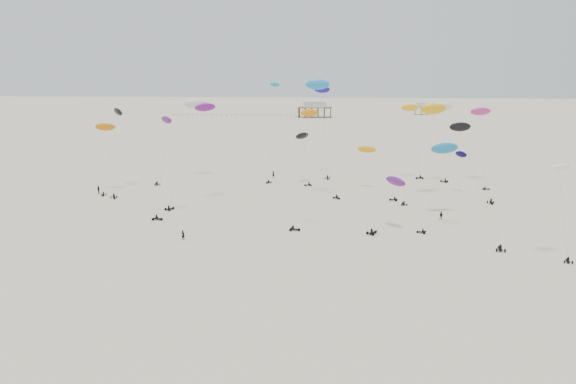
# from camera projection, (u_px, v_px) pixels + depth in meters

# --- Properties ---
(ground_plane) EXTENTS (900.00, 900.00, 0.00)m
(ground_plane) POSITION_uv_depth(u_px,v_px,m) (319.00, 148.00, 207.51)
(ground_plane) COLOR beige
(pavilion_main) EXTENTS (21.00, 13.00, 9.80)m
(pavilion_main) POSITION_uv_depth(u_px,v_px,m) (315.00, 111.00, 353.62)
(pavilion_main) COLOR brown
(pavilion_main) RESTS_ON ground
(pavilion_small) EXTENTS (9.00, 7.00, 8.00)m
(pavilion_small) POSITION_uv_depth(u_px,v_px,m) (422.00, 110.00, 375.95)
(pavilion_small) COLOR brown
(pavilion_small) RESTS_ON ground
(pier_fence) EXTENTS (80.20, 0.20, 1.50)m
(pier_fence) POSITION_uv_depth(u_px,v_px,m) (234.00, 116.00, 359.56)
(pier_fence) COLOR black
(pier_fence) RESTS_ON ground
(rig_0) EXTENTS (5.35, 12.65, 24.41)m
(rig_0) POSITION_uv_depth(u_px,v_px,m) (323.00, 113.00, 150.65)
(rig_0) COLOR black
(rig_0) RESTS_ON ground
(rig_1) EXTENTS (4.07, 5.66, 14.44)m
(rig_1) POSITION_uv_depth(u_px,v_px,m) (562.00, 195.00, 82.23)
(rig_1) COLOR black
(rig_1) RESTS_ON ground
(rig_2) EXTENTS (9.02, 15.78, 16.72)m
(rig_2) POSITION_uv_depth(u_px,v_px,m) (372.00, 158.00, 131.36)
(rig_2) COLOR black
(rig_2) RESTS_ON ground
(rig_3) EXTENTS (3.32, 13.88, 25.81)m
(rig_3) POSITION_uv_depth(u_px,v_px,m) (272.00, 121.00, 145.07)
(rig_3) COLOR black
(rig_3) RESTS_ON ground
(rig_4) EXTENTS (8.38, 11.13, 17.04)m
(rig_4) POSITION_uv_depth(u_px,v_px,m) (107.00, 142.00, 128.51)
(rig_4) COLOR black
(rig_4) RESTS_ON ground
(rig_5) EXTENTS (7.50, 8.20, 10.04)m
(rig_5) POSITION_uv_depth(u_px,v_px,m) (390.00, 193.00, 97.93)
(rig_5) COLOR black
(rig_5) RESTS_ON ground
(rig_6) EXTENTS (4.64, 14.48, 20.35)m
(rig_6) POSITION_uv_depth(u_px,v_px,m) (116.00, 123.00, 132.57)
(rig_6) COLOR black
(rig_6) RESTS_ON ground
(rig_7) EXTENTS (5.08, 3.59, 21.27)m
(rig_7) POSITION_uv_depth(u_px,v_px,m) (302.00, 167.00, 97.12)
(rig_7) COLOR black
(rig_7) RESTS_ON ground
(rig_8) EXTENTS (11.32, 17.05, 23.18)m
(rig_8) POSITION_uv_depth(u_px,v_px,m) (192.00, 112.00, 146.64)
(rig_8) COLOR black
(rig_8) RESTS_ON ground
(rig_9) EXTENTS (6.96, 3.76, 19.70)m
(rig_9) POSITION_uv_depth(u_px,v_px,m) (412.00, 123.00, 145.28)
(rig_9) COLOR black
(rig_9) RESTS_ON ground
(rig_11) EXTENTS (3.66, 9.26, 19.24)m
(rig_11) POSITION_uv_depth(u_px,v_px,m) (163.00, 158.00, 107.20)
(rig_11) COLOR black
(rig_11) RESTS_ON ground
(rig_12) EXTENTS (5.12, 7.21, 13.05)m
(rig_12) POSITION_uv_depth(u_px,v_px,m) (303.00, 145.00, 139.11)
(rig_12) COLOR black
(rig_12) RESTS_ON ground
(rig_13) EXTENTS (9.61, 17.55, 19.37)m
(rig_13) POSITION_uv_depth(u_px,v_px,m) (443.00, 154.00, 107.20)
(rig_13) COLOR black
(rig_13) RESTS_ON ground
(rig_14) EXTENTS (5.90, 15.08, 20.63)m
(rig_14) POSITION_uv_depth(u_px,v_px,m) (481.00, 118.00, 141.13)
(rig_14) COLOR black
(rig_14) RESTS_ON ground
(rig_15) EXTENTS (11.06, 14.77, 22.52)m
(rig_15) POSITION_uv_depth(u_px,v_px,m) (431.00, 116.00, 123.47)
(rig_15) COLOR black
(rig_15) RESTS_ON ground
(rig_16) EXTENTS (8.89, 14.52, 22.30)m
(rig_16) POSITION_uv_depth(u_px,v_px,m) (198.00, 127.00, 118.08)
(rig_16) COLOR black
(rig_16) RESTS_ON ground
(rig_17) EXTENTS (5.86, 4.17, 20.45)m
(rig_17) POSITION_uv_depth(u_px,v_px,m) (443.00, 117.00, 140.13)
(rig_17) COLOR black
(rig_17) RESTS_ON ground
(rig_18) EXTENTS (6.80, 14.74, 14.69)m
(rig_18) POSITION_uv_depth(u_px,v_px,m) (474.00, 175.00, 124.34)
(rig_18) COLOR black
(rig_18) RESTS_ON ground
(rig_19) EXTENTS (8.61, 6.42, 26.03)m
(rig_19) POSITION_uv_depth(u_px,v_px,m) (320.00, 99.00, 122.99)
(rig_19) COLOR black
(rig_19) RESTS_ON ground
(rig_20) EXTENTS (7.61, 14.30, 21.25)m
(rig_20) POSITION_uv_depth(u_px,v_px,m) (475.00, 172.00, 92.62)
(rig_20) COLOR black
(rig_20) RESTS_ON ground
(spectator_0) EXTENTS (0.80, 0.63, 1.95)m
(spectator_0) POSITION_uv_depth(u_px,v_px,m) (183.00, 240.00, 93.22)
(spectator_0) COLOR black
(spectator_0) RESTS_ON ground
(spectator_1) EXTENTS (1.04, 0.80, 1.87)m
(spectator_1) POSITION_uv_depth(u_px,v_px,m) (441.00, 220.00, 105.99)
(spectator_1) COLOR black
(spectator_1) RESTS_ON ground
(spectator_2) EXTENTS (1.45, 1.27, 2.16)m
(spectator_2) POSITION_uv_depth(u_px,v_px,m) (99.00, 193.00, 129.40)
(spectator_2) COLOR black
(spectator_2) RESTS_ON ground
(spectator_3) EXTENTS (0.97, 0.90, 2.21)m
(spectator_3) POSITION_uv_depth(u_px,v_px,m) (273.00, 178.00, 148.79)
(spectator_3) COLOR black
(spectator_3) RESTS_ON ground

